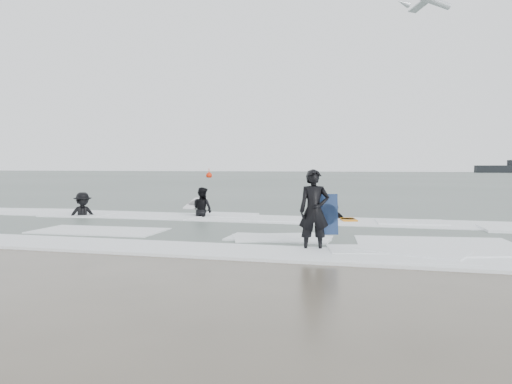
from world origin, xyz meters
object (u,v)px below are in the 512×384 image
(surfer_wading, at_px, (202,218))
(surfer_centre, at_px, (314,251))
(buoy, at_px, (209,175))
(surfer_breaker, at_px, (83,218))
(surfer_right_near, at_px, (335,221))

(surfer_wading, bearing_deg, surfer_centre, 154.86)
(surfer_centre, xyz_separation_m, buoy, (-28.41, 66.73, 0.42))
(surfer_centre, xyz_separation_m, surfer_wading, (-5.24, 6.10, 0.00))
(surfer_centre, bearing_deg, surfer_breaker, 135.74)
(surfer_wading, xyz_separation_m, surfer_breaker, (-4.51, -1.03, 0.00))
(surfer_wading, xyz_separation_m, buoy, (-23.18, 60.63, 0.42))
(surfer_wading, relative_size, surfer_right_near, 0.94)
(buoy, bearing_deg, surfer_right_near, -64.98)
(surfer_wading, bearing_deg, surfer_breaker, 37.09)
(surfer_centre, distance_m, buoy, 72.53)
(surfer_centre, height_order, surfer_right_near, surfer_centre)
(surfer_breaker, bearing_deg, buoy, 59.59)
(surfer_centre, distance_m, surfer_right_near, 6.46)
(surfer_wading, height_order, surfer_right_near, surfer_right_near)
(surfer_centre, relative_size, surfer_wading, 1.11)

